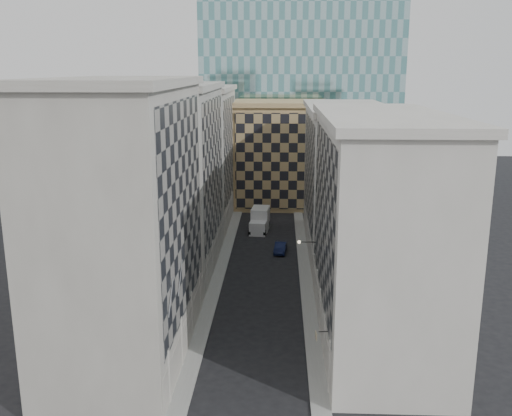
# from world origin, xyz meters

# --- Properties ---
(sidewalk_west) EXTENTS (1.50, 100.00, 0.15)m
(sidewalk_west) POSITION_xyz_m (-5.25, 30.00, 0.07)
(sidewalk_west) COLOR gray
(sidewalk_west) RESTS_ON ground
(sidewalk_east) EXTENTS (1.50, 100.00, 0.15)m
(sidewalk_east) POSITION_xyz_m (5.25, 30.00, 0.07)
(sidewalk_east) COLOR gray
(sidewalk_east) RESTS_ON ground
(bldg_left_a) EXTENTS (10.80, 22.80, 23.70)m
(bldg_left_a) POSITION_xyz_m (-10.88, 11.00, 11.82)
(bldg_left_a) COLOR #9C978C
(bldg_left_a) RESTS_ON ground
(bldg_left_b) EXTENTS (10.80, 22.80, 22.70)m
(bldg_left_b) POSITION_xyz_m (-10.88, 33.00, 11.32)
(bldg_left_b) COLOR gray
(bldg_left_b) RESTS_ON ground
(bldg_left_c) EXTENTS (10.80, 22.80, 21.70)m
(bldg_left_c) POSITION_xyz_m (-10.88, 55.00, 10.83)
(bldg_left_c) COLOR #9C978C
(bldg_left_c) RESTS_ON ground
(bldg_right_a) EXTENTS (10.80, 26.80, 20.70)m
(bldg_right_a) POSITION_xyz_m (10.88, 15.00, 10.32)
(bldg_right_a) COLOR #B7B3A8
(bldg_right_a) RESTS_ON ground
(bldg_right_b) EXTENTS (10.80, 28.80, 19.70)m
(bldg_right_b) POSITION_xyz_m (10.89, 42.00, 9.85)
(bldg_right_b) COLOR #B7B3A8
(bldg_right_b) RESTS_ON ground
(tan_block) EXTENTS (16.80, 14.80, 18.80)m
(tan_block) POSITION_xyz_m (2.00, 67.90, 9.44)
(tan_block) COLOR #A28956
(tan_block) RESTS_ON ground
(church_tower) EXTENTS (7.20, 7.20, 51.50)m
(church_tower) POSITION_xyz_m (0.00, 82.00, 26.95)
(church_tower) COLOR #302A25
(church_tower) RESTS_ON ground
(flagpoles_left) EXTENTS (0.10, 6.33, 2.33)m
(flagpoles_left) POSITION_xyz_m (-5.90, 6.00, 8.00)
(flagpoles_left) COLOR gray
(flagpoles_left) RESTS_ON ground
(bracket_lamp) EXTENTS (1.98, 0.36, 0.36)m
(bracket_lamp) POSITION_xyz_m (4.38, 24.00, 6.20)
(bracket_lamp) COLOR black
(bracket_lamp) RESTS_ON ground
(box_truck) EXTENTS (3.10, 6.50, 3.46)m
(box_truck) POSITION_xyz_m (-1.00, 49.83, 1.51)
(box_truck) COLOR silver
(box_truck) RESTS_ON ground
(dark_car) EXTENTS (1.91, 4.44, 1.42)m
(dark_car) POSITION_xyz_m (2.22, 39.17, 0.71)
(dark_car) COLOR #0F1637
(dark_car) RESTS_ON ground
(shop_sign) EXTENTS (0.98, 0.65, 0.72)m
(shop_sign) POSITION_xyz_m (5.11, 6.64, 3.84)
(shop_sign) COLOR black
(shop_sign) RESTS_ON ground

